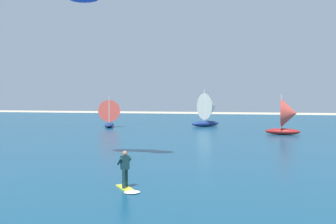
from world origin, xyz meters
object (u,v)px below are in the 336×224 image
(sailboat_near_shore, at_px, (110,113))
(sailboat_mid_right, at_px, (288,116))
(kitesurfer, at_px, (126,176))
(sailboat_leading, at_px, (209,109))

(sailboat_near_shore, height_order, sailboat_mid_right, sailboat_mid_right)
(sailboat_near_shore, bearing_deg, kitesurfer, -67.78)
(kitesurfer, bearing_deg, sailboat_near_shore, 112.22)
(sailboat_near_shore, height_order, sailboat_leading, sailboat_leading)
(kitesurfer, relative_size, sailboat_leading, 0.37)
(kitesurfer, relative_size, sailboat_mid_right, 0.44)
(kitesurfer, relative_size, sailboat_near_shore, 0.46)
(sailboat_mid_right, bearing_deg, sailboat_near_shore, 164.91)
(sailboat_mid_right, distance_m, sailboat_leading, 14.26)
(sailboat_mid_right, bearing_deg, kitesurfer, -106.80)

